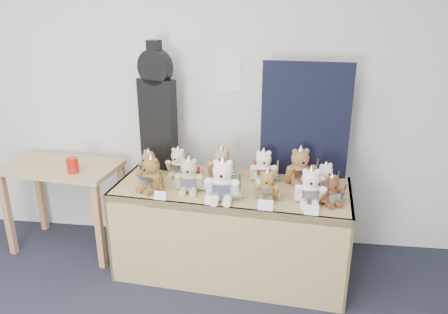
# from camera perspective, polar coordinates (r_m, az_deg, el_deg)

# --- Properties ---
(room_shell) EXTENTS (6.00, 6.00, 6.00)m
(room_shell) POSITION_cam_1_polar(r_m,az_deg,el_deg) (3.55, 0.47, 10.87)
(room_shell) COLOR silver
(room_shell) RESTS_ON floor
(display_table) EXTENTS (1.79, 0.88, 0.72)m
(display_table) POSITION_cam_1_polar(r_m,az_deg,el_deg) (3.26, 0.82, -6.79)
(display_table) COLOR olive
(display_table) RESTS_ON floor
(side_table) EXTENTS (0.97, 0.61, 0.76)m
(side_table) POSITION_cam_1_polar(r_m,az_deg,el_deg) (3.84, -20.25, -2.73)
(side_table) COLOR tan
(side_table) RESTS_ON floor
(guitar_case) EXTENTS (0.32, 0.19, 1.02)m
(guitar_case) POSITION_cam_1_polar(r_m,az_deg,el_deg) (3.50, -8.70, 6.32)
(guitar_case) COLOR black
(guitar_case) RESTS_ON display_table
(navy_board) EXTENTS (0.67, 0.07, 0.89)m
(navy_board) POSITION_cam_1_polar(r_m,az_deg,el_deg) (3.36, 10.54, 4.66)
(navy_board) COLOR black
(navy_board) RESTS_ON display_table
(red_cup) EXTENTS (0.09, 0.09, 0.12)m
(red_cup) POSITION_cam_1_polar(r_m,az_deg,el_deg) (3.58, -19.17, -1.04)
(red_cup) COLOR #B2140B
(red_cup) RESTS_ON side_table
(teddy_front_far_left) EXTENTS (0.23, 0.23, 0.29)m
(teddy_front_far_left) POSITION_cam_1_polar(r_m,az_deg,el_deg) (3.19, -9.50, -2.35)
(teddy_front_far_left) COLOR brown
(teddy_front_far_left) RESTS_ON display_table
(teddy_front_left) EXTENTS (0.23, 0.19, 0.29)m
(teddy_front_left) POSITION_cam_1_polar(r_m,az_deg,el_deg) (3.14, -4.55, -2.55)
(teddy_front_left) COLOR tan
(teddy_front_left) RESTS_ON display_table
(teddy_front_centre) EXTENTS (0.27, 0.22, 0.33)m
(teddy_front_centre) POSITION_cam_1_polar(r_m,az_deg,el_deg) (3.00, -0.16, -3.23)
(teddy_front_centre) COLOR white
(teddy_front_centre) RESTS_ON display_table
(teddy_front_right) EXTENTS (0.19, 0.16, 0.24)m
(teddy_front_right) POSITION_cam_1_polar(r_m,az_deg,el_deg) (3.03, 5.63, -3.86)
(teddy_front_right) COLOR olive
(teddy_front_right) RESTS_ON display_table
(teddy_front_far_right) EXTENTS (0.24, 0.20, 0.29)m
(teddy_front_far_right) POSITION_cam_1_polar(r_m,az_deg,el_deg) (3.00, 11.21, -4.01)
(teddy_front_far_right) COLOR white
(teddy_front_far_right) RESTS_ON display_table
(teddy_front_end) EXTENTS (0.19, 0.18, 0.23)m
(teddy_front_end) POSITION_cam_1_polar(r_m,az_deg,el_deg) (3.03, 13.83, -4.39)
(teddy_front_end) COLOR brown
(teddy_front_end) RESTS_ON display_table
(teddy_back_left) EXTENTS (0.21, 0.19, 0.26)m
(teddy_back_left) POSITION_cam_1_polar(r_m,az_deg,el_deg) (3.42, -6.01, -0.83)
(teddy_back_left) COLOR beige
(teddy_back_left) RESTS_ON display_table
(teddy_back_centre_left) EXTENTS (0.24, 0.20, 0.29)m
(teddy_back_centre_left) POSITION_cam_1_polar(r_m,az_deg,el_deg) (3.34, -0.34, -1.03)
(teddy_back_centre_left) COLOR #A87C54
(teddy_back_centre_left) RESTS_ON display_table
(teddy_back_centre_right) EXTENTS (0.23, 0.20, 0.28)m
(teddy_back_centre_right) POSITION_cam_1_polar(r_m,az_deg,el_deg) (3.31, 5.16, -1.37)
(teddy_back_centre_right) COLOR white
(teddy_back_centre_right) RESTS_ON display_table
(teddy_back_right) EXTENTS (0.27, 0.24, 0.32)m
(teddy_back_right) POSITION_cam_1_polar(r_m,az_deg,el_deg) (3.30, 9.91, -1.41)
(teddy_back_right) COLOR #915F3A
(teddy_back_right) RESTS_ON display_table
(teddy_back_end) EXTENTS (0.20, 0.19, 0.24)m
(teddy_back_end) POSITION_cam_1_polar(r_m,az_deg,el_deg) (3.24, 13.10, -2.72)
(teddy_back_end) COLOR white
(teddy_back_end) RESTS_ON display_table
(teddy_back_far_left) EXTENTS (0.19, 0.20, 0.24)m
(teddy_back_far_left) POSITION_cam_1_polar(r_m,az_deg,el_deg) (3.46, -9.83, -0.96)
(teddy_back_far_left) COLOR #976946
(teddy_back_far_left) RESTS_ON display_table
(entry_card_a) EXTENTS (0.09, 0.03, 0.06)m
(entry_card_a) POSITION_cam_1_polar(r_m,az_deg,el_deg) (3.06, -8.36, -5.00)
(entry_card_a) COLOR silver
(entry_card_a) RESTS_ON display_table
(entry_card_b) EXTENTS (0.09, 0.03, 0.07)m
(entry_card_b) POSITION_cam_1_polar(r_m,az_deg,el_deg) (2.96, -1.66, -5.68)
(entry_card_b) COLOR silver
(entry_card_b) RESTS_ON display_table
(entry_card_c) EXTENTS (0.10, 0.03, 0.07)m
(entry_card_c) POSITION_cam_1_polar(r_m,az_deg,el_deg) (2.89, 5.43, -6.29)
(entry_card_c) COLOR silver
(entry_card_c) RESTS_ON display_table
(entry_card_d) EXTENTS (0.10, 0.03, 0.07)m
(entry_card_d) POSITION_cam_1_polar(r_m,az_deg,el_deg) (2.88, 11.36, -6.82)
(entry_card_d) COLOR silver
(entry_card_d) RESTS_ON display_table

